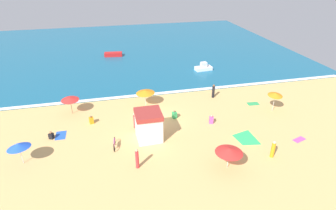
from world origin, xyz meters
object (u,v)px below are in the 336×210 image
at_px(beachgoer_4, 273,149).
at_px(beachgoer_6, 91,120).
at_px(beach_tent, 247,135).
at_px(beachgoer_2, 135,120).
at_px(beach_umbrella_3, 145,92).
at_px(small_boat_1, 113,54).
at_px(beachgoer_3, 213,91).
at_px(lifeguard_cabana, 149,125).
at_px(beach_umbrella_0, 275,94).
at_px(beachgoer_7, 174,115).
at_px(beach_umbrella_4, 229,150).
at_px(beachgoer_1, 211,120).
at_px(beachgoer_0, 51,135).
at_px(parked_bicycle, 114,144).
at_px(small_boat_0, 203,67).
at_px(beach_umbrella_1, 18,146).
at_px(beachgoer_5, 137,159).
at_px(beach_umbrella_2, 70,99).

distance_m(beachgoer_4, beachgoer_6, 18.24).
bearing_deg(beach_tent, beachgoer_2, 155.54).
xyz_separation_m(beach_umbrella_3, small_boat_1, (-2.71, 20.02, -1.39)).
relative_size(beach_tent, beachgoer_3, 1.44).
relative_size(lifeguard_cabana, beach_tent, 1.14).
height_order(beachgoer_2, small_boat_1, beachgoer_2).
bearing_deg(beach_umbrella_0, beach_tent, -140.52).
bearing_deg(beach_umbrella_3, lifeguard_cabana, -96.54).
bearing_deg(beachgoer_7, beach_umbrella_4, -75.94).
bearing_deg(beachgoer_2, beachgoer_1, -6.68).
distance_m(beachgoer_0, beachgoer_7, 12.72).
bearing_deg(small_boat_1, parked_bicycle, -93.01).
bearing_deg(beach_umbrella_0, parked_bicycle, -170.80).
bearing_deg(small_boat_0, beach_tent, -97.04).
relative_size(beachgoer_3, beachgoer_6, 1.99).
distance_m(beach_umbrella_1, beachgoer_0, 4.10).
height_order(beach_umbrella_4, parked_bicycle, beach_umbrella_4).
bearing_deg(beachgoer_4, beachgoer_0, 158.99).
bearing_deg(beach_umbrella_1, beachgoer_4, -10.91).
relative_size(lifeguard_cabana, beachgoer_1, 3.01).
relative_size(parked_bicycle, small_boat_1, 0.56).
height_order(beach_umbrella_1, beachgoer_1, beach_umbrella_1).
bearing_deg(beachgoer_3, beachgoer_5, -134.90).
relative_size(beachgoer_2, small_boat_0, 0.64).
bearing_deg(beachgoer_3, parked_bicycle, -148.62).
bearing_deg(beach_umbrella_0, beachgoer_4, -122.12).
xyz_separation_m(beach_tent, beachgoer_1, (-2.22, 3.71, -0.15)).
height_order(beach_umbrella_2, beachgoer_7, beach_umbrella_2).
distance_m(beach_umbrella_2, parked_bicycle, 8.79).
bearing_deg(beachgoer_6, beachgoer_7, -5.79).
distance_m(beachgoer_7, small_boat_0, 15.46).
xyz_separation_m(beach_tent, beachgoer_3, (0.27, 9.53, 0.29)).
bearing_deg(beachgoer_2, beach_umbrella_0, 0.07).
xyz_separation_m(beach_umbrella_2, beach_umbrella_4, (13.30, -12.59, -0.07)).
bearing_deg(parked_bicycle, small_boat_1, 86.99).
bearing_deg(beach_tent, beach_umbrella_4, -136.49).
xyz_separation_m(lifeguard_cabana, beachgoer_7, (3.39, 3.25, -1.11)).
relative_size(beachgoer_1, beachgoer_2, 0.55).
height_order(lifeguard_cabana, small_boat_0, lifeguard_cabana).
distance_m(beachgoer_1, beachgoer_5, 10.12).
distance_m(lifeguard_cabana, beachgoer_3, 11.82).
bearing_deg(beach_umbrella_1, beachgoer_0, 61.04).
xyz_separation_m(beach_umbrella_1, beachgoer_7, (14.52, 4.47, -1.46)).
xyz_separation_m(beach_umbrella_4, beach_tent, (3.50, 3.33, -1.22)).
bearing_deg(lifeguard_cabana, beach_umbrella_0, 8.57).
xyz_separation_m(small_boat_0, small_boat_1, (-13.40, 10.45, -0.09)).
bearing_deg(beach_umbrella_1, small_boat_1, 71.85).
xyz_separation_m(beach_umbrella_3, beachgoer_4, (9.31, -12.16, -1.03)).
height_order(parked_bicycle, beachgoer_2, beachgoer_2).
height_order(parked_bicycle, beachgoer_0, beachgoer_0).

